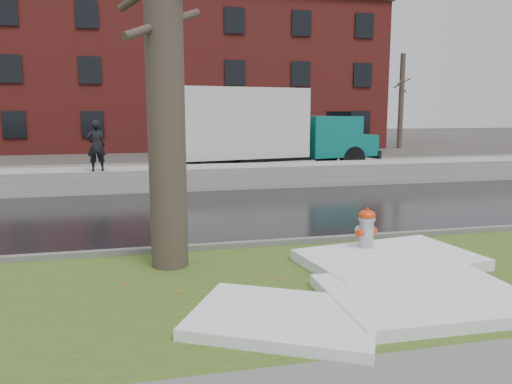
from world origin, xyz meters
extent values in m
plane|color=#47423D|center=(0.00, 0.00, 0.00)|extent=(120.00, 120.00, 0.00)
cube|color=#304A18|center=(0.00, -1.25, 0.02)|extent=(60.00, 4.50, 0.04)
cube|color=black|center=(0.00, 4.50, 0.01)|extent=(60.00, 7.00, 0.03)
cube|color=slate|center=(0.00, 13.00, 0.01)|extent=(60.00, 9.00, 0.03)
cube|color=slate|center=(0.00, 1.00, 0.07)|extent=(60.00, 0.15, 0.14)
cube|color=#A7A199|center=(0.00, 8.70, 0.38)|extent=(60.00, 1.60, 0.75)
cube|color=maroon|center=(2.00, 30.00, 5.00)|extent=(26.00, 12.00, 10.00)
cylinder|color=#504239|center=(-6.00, 26.00, 3.25)|extent=(0.36, 0.36, 6.50)
cylinder|color=#504239|center=(-6.00, 26.00, 4.20)|extent=(0.84, 1.62, 0.73)
cylinder|color=#504239|center=(-6.00, 26.00, 5.10)|extent=(1.08, 1.26, 0.66)
cylinder|color=#504239|center=(-6.00, 26.00, 3.60)|extent=(1.40, 0.61, 0.63)
cylinder|color=#504239|center=(16.00, 24.00, 3.25)|extent=(0.36, 0.36, 6.50)
cylinder|color=#504239|center=(16.00, 24.00, 4.20)|extent=(0.84, 1.62, 0.73)
cylinder|color=#504239|center=(16.00, 24.00, 5.10)|extent=(1.08, 1.26, 0.66)
cylinder|color=#504239|center=(16.00, 24.00, 3.60)|extent=(1.40, 0.61, 0.63)
cylinder|color=#A8AAB0|center=(1.90, -0.16, 0.42)|extent=(0.32, 0.32, 0.76)
ellipsoid|color=red|center=(1.90, -0.16, 0.80)|extent=(0.38, 0.38, 0.18)
cylinder|color=red|center=(1.90, -0.16, 0.90)|extent=(0.07, 0.07, 0.05)
cylinder|color=red|center=(1.75, -0.21, 0.50)|extent=(0.14, 0.15, 0.12)
cylinder|color=red|center=(2.05, -0.10, 0.50)|extent=(0.14, 0.15, 0.12)
cylinder|color=#A8AAB0|center=(1.85, -0.01, 0.50)|extent=(0.18, 0.15, 0.15)
cylinder|color=#504239|center=(-1.50, 0.16, 3.83)|extent=(0.78, 0.78, 7.59)
cylinder|color=#504239|center=(-1.50, 0.16, 3.94)|extent=(1.29, 1.11, 0.68)
cube|color=black|center=(3.16, 12.09, 0.66)|extent=(8.15, 2.46, 0.22)
cube|color=silver|center=(1.87, 11.85, 2.13)|extent=(5.83, 3.48, 2.73)
cube|color=#0C6C68|center=(6.00, 12.61, 1.52)|extent=(2.73, 2.81, 1.72)
cube|color=#0C6C68|center=(7.44, 12.87, 1.11)|extent=(1.60, 2.41, 0.91)
cube|color=black|center=(6.70, 12.74, 2.13)|extent=(0.45, 2.01, 0.91)
cube|color=black|center=(-1.41, 11.24, 0.33)|extent=(1.92, 1.51, 0.68)
cylinder|color=black|center=(6.94, 11.70, 0.56)|extent=(1.15, 0.50, 1.11)
cylinder|color=black|center=(6.56, 13.79, 0.56)|extent=(1.15, 0.50, 1.11)
cylinder|color=black|center=(2.36, 10.86, 0.56)|extent=(1.15, 0.50, 1.11)
cylinder|color=black|center=(1.98, 12.95, 0.56)|extent=(1.15, 0.50, 1.11)
cylinder|color=black|center=(0.77, 10.57, 0.56)|extent=(1.15, 0.50, 1.11)
cylinder|color=black|center=(0.38, 12.66, 0.56)|extent=(1.15, 0.50, 1.11)
imported|color=black|center=(-3.22, 8.10, 1.53)|extent=(0.65, 0.51, 1.57)
cube|color=white|center=(1.75, -2.30, 0.12)|extent=(2.63, 2.04, 0.16)
cube|color=white|center=(-0.30, -2.50, 0.11)|extent=(2.69, 2.45, 0.14)
cube|color=white|center=(2.09, -0.66, 0.13)|extent=(3.04, 2.20, 0.18)
camera|label=1|loc=(-1.95, -8.02, 2.60)|focal=35.00mm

